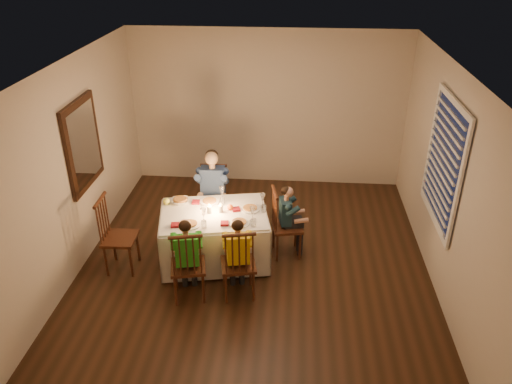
# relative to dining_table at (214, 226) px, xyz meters

# --- Properties ---
(ground) EXTENTS (5.00, 5.00, 0.00)m
(ground) POSITION_rel_dining_table_xyz_m (0.54, -0.06, -0.51)
(ground) COLOR black
(ground) RESTS_ON ground
(wall_left) EXTENTS (0.02, 5.00, 2.60)m
(wall_left) POSITION_rel_dining_table_xyz_m (-1.71, -0.06, 0.79)
(wall_left) COLOR beige
(wall_left) RESTS_ON ground
(wall_right) EXTENTS (0.02, 5.00, 2.60)m
(wall_right) POSITION_rel_dining_table_xyz_m (2.79, -0.06, 0.79)
(wall_right) COLOR beige
(wall_right) RESTS_ON ground
(wall_back) EXTENTS (4.50, 0.02, 2.60)m
(wall_back) POSITION_rel_dining_table_xyz_m (0.54, 2.44, 0.79)
(wall_back) COLOR beige
(wall_back) RESTS_ON ground
(ceiling) EXTENTS (5.00, 5.00, 0.00)m
(ceiling) POSITION_rel_dining_table_xyz_m (0.54, -0.06, 2.09)
(ceiling) COLOR white
(ceiling) RESTS_ON wall_back
(dining_table) EXTENTS (1.53, 1.23, 0.68)m
(dining_table) POSITION_rel_dining_table_xyz_m (0.00, 0.00, 0.00)
(dining_table) COLOR silver
(dining_table) RESTS_ON ground
(chair_adult) EXTENTS (0.41, 0.39, 0.97)m
(chair_adult) POSITION_rel_dining_table_xyz_m (-0.13, 0.76, -0.51)
(chair_adult) COLOR #351A0E
(chair_adult) RESTS_ON ground
(chair_near_left) EXTENTS (0.47, 0.46, 0.97)m
(chair_near_left) POSITION_rel_dining_table_xyz_m (-0.19, -0.78, -0.51)
(chair_near_left) COLOR #351A0E
(chair_near_left) RESTS_ON ground
(chair_near_right) EXTENTS (0.47, 0.45, 0.97)m
(chair_near_right) POSITION_rel_dining_table_xyz_m (0.39, -0.70, -0.51)
(chair_near_right) COLOR #351A0E
(chair_near_right) RESTS_ON ground
(chair_end) EXTENTS (0.45, 0.47, 0.97)m
(chair_end) POSITION_rel_dining_table_xyz_m (0.94, 0.21, -0.51)
(chair_end) COLOR #351A0E
(chair_end) RESTS_ON ground
(chair_extra) EXTENTS (0.41, 0.43, 1.02)m
(chair_extra) POSITION_rel_dining_table_xyz_m (-1.16, -0.30, -0.51)
(chair_extra) COLOR #351A0E
(chair_extra) RESTS_ON ground
(adult) EXTENTS (0.46, 0.42, 1.24)m
(adult) POSITION_rel_dining_table_xyz_m (-0.13, 0.76, -0.51)
(adult) COLOR navy
(adult) RESTS_ON ground
(child_green) EXTENTS (0.42, 0.39, 1.07)m
(child_green) POSITION_rel_dining_table_xyz_m (-0.19, -0.78, -0.51)
(child_green) COLOR green
(child_green) RESTS_ON ground
(child_yellow) EXTENTS (0.40, 0.38, 1.05)m
(child_yellow) POSITION_rel_dining_table_xyz_m (0.39, -0.70, -0.51)
(child_yellow) COLOR yellow
(child_yellow) RESTS_ON ground
(child_teal) EXTENTS (0.36, 0.38, 1.02)m
(child_teal) POSITION_rel_dining_table_xyz_m (0.94, 0.21, -0.51)
(child_teal) COLOR #193340
(child_teal) RESTS_ON ground
(setting_adult) EXTENTS (0.30, 0.30, 0.02)m
(setting_adult) POSITION_rel_dining_table_xyz_m (-0.09, 0.27, 0.21)
(setting_adult) COLOR white
(setting_adult) RESTS_ON dining_table
(setting_green) EXTENTS (0.30, 0.30, 0.02)m
(setting_green) POSITION_rel_dining_table_xyz_m (-0.24, -0.33, 0.21)
(setting_green) COLOR white
(setting_green) RESTS_ON dining_table
(setting_yellow) EXTENTS (0.30, 0.30, 0.02)m
(setting_yellow) POSITION_rel_dining_table_xyz_m (0.36, -0.24, 0.21)
(setting_yellow) COLOR white
(setting_yellow) RESTS_ON dining_table
(setting_teal) EXTENTS (0.30, 0.30, 0.02)m
(setting_teal) POSITION_rel_dining_table_xyz_m (0.46, 0.12, 0.21)
(setting_teal) COLOR white
(setting_teal) RESTS_ON dining_table
(candle_left) EXTENTS (0.06, 0.06, 0.10)m
(candle_left) POSITION_rel_dining_table_xyz_m (-0.05, -0.01, 0.25)
(candle_left) COLOR silver
(candle_left) RESTS_ON dining_table
(candle_right) EXTENTS (0.06, 0.06, 0.10)m
(candle_right) POSITION_rel_dining_table_xyz_m (0.09, 0.02, 0.25)
(candle_right) COLOR silver
(candle_right) RESTS_ON dining_table
(squash) EXTENTS (0.09, 0.09, 0.09)m
(squash) POSITION_rel_dining_table_xyz_m (-0.65, 0.16, 0.25)
(squash) COLOR #FCFF43
(squash) RESTS_ON dining_table
(orange_fruit) EXTENTS (0.08, 0.08, 0.08)m
(orange_fruit) POSITION_rel_dining_table_xyz_m (0.20, 0.09, 0.24)
(orange_fruit) COLOR #FF6015
(orange_fruit) RESTS_ON dining_table
(serving_bowl) EXTENTS (0.27, 0.27, 0.06)m
(serving_bowl) POSITION_rel_dining_table_xyz_m (-0.48, 0.22, 0.23)
(serving_bowl) COLOR white
(serving_bowl) RESTS_ON dining_table
(wall_mirror) EXTENTS (0.06, 0.95, 1.15)m
(wall_mirror) POSITION_rel_dining_table_xyz_m (-1.68, 0.24, 0.99)
(wall_mirror) COLOR black
(wall_mirror) RESTS_ON wall_left
(window_blinds) EXTENTS (0.07, 1.34, 1.54)m
(window_blinds) POSITION_rel_dining_table_xyz_m (2.74, 0.04, 0.99)
(window_blinds) COLOR #0D1635
(window_blinds) RESTS_ON wall_right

